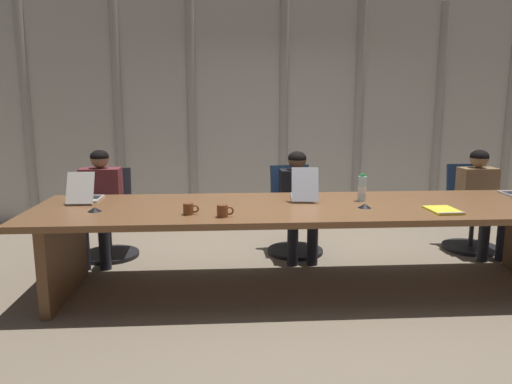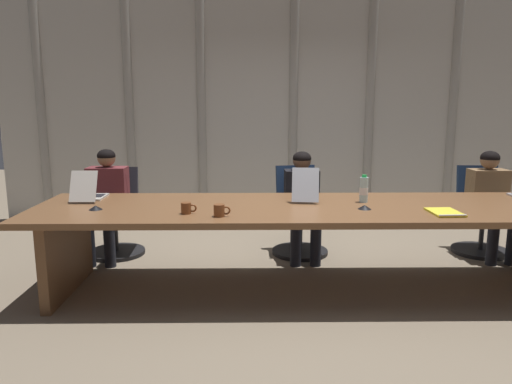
{
  "view_description": "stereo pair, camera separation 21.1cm",
  "coord_description": "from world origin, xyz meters",
  "px_view_note": "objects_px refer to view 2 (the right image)",
  "views": [
    {
      "loc": [
        -0.73,
        -3.93,
        1.6
      ],
      "look_at": [
        -0.47,
        0.1,
        0.85
      ],
      "focal_mm": 33.48,
      "sensor_mm": 36.0,
      "label": 1
    },
    {
      "loc": [
        -0.52,
        -3.93,
        1.6
      ],
      "look_at": [
        -0.47,
        0.1,
        0.85
      ],
      "focal_mm": 33.48,
      "sensor_mm": 36.0,
      "label": 2
    }
  ],
  "objects_px": {
    "person_left_mid": "(303,199)",
    "coffee_mug_far": "(220,210)",
    "laptop_left_end": "(89,194)",
    "person_center": "(491,198)",
    "office_chair_left_mid": "(299,221)",
    "conference_mic_middle": "(95,208)",
    "water_bottle_primary": "(364,190)",
    "person_left_end": "(106,198)",
    "coffee_mug_near": "(187,208)",
    "conference_mic_left_side": "(365,207)",
    "office_chair_left_end": "(116,222)",
    "spiral_notepad": "(445,212)",
    "laptop_left_mid": "(305,193)",
    "office_chair_center": "(481,221)"
  },
  "relations": [
    {
      "from": "laptop_left_end",
      "to": "office_chair_left_mid",
      "type": "bearing_deg",
      "value": -68.09
    },
    {
      "from": "person_center",
      "to": "coffee_mug_far",
      "type": "distance_m",
      "value": 3.05
    },
    {
      "from": "office_chair_left_end",
      "to": "person_left_end",
      "type": "bearing_deg",
      "value": -18.7
    },
    {
      "from": "office_chair_left_end",
      "to": "water_bottle_primary",
      "type": "height_order",
      "value": "water_bottle_primary"
    },
    {
      "from": "office_chair_left_end",
      "to": "person_left_mid",
      "type": "bearing_deg",
      "value": 82.68
    },
    {
      "from": "coffee_mug_near",
      "to": "person_left_end",
      "type": "bearing_deg",
      "value": 129.49
    },
    {
      "from": "conference_mic_left_side",
      "to": "spiral_notepad",
      "type": "distance_m",
      "value": 0.62
    },
    {
      "from": "office_chair_left_mid",
      "to": "coffee_mug_near",
      "type": "xyz_separation_m",
      "value": [
        -1.03,
        -1.36,
        0.45
      ]
    },
    {
      "from": "water_bottle_primary",
      "to": "conference_mic_middle",
      "type": "xyz_separation_m",
      "value": [
        -2.25,
        -0.27,
        -0.09
      ]
    },
    {
      "from": "coffee_mug_near",
      "to": "conference_mic_middle",
      "type": "height_order",
      "value": "coffee_mug_near"
    },
    {
      "from": "office_chair_left_mid",
      "to": "conference_mic_middle",
      "type": "bearing_deg",
      "value": -65.52
    },
    {
      "from": "coffee_mug_near",
      "to": "office_chair_left_mid",
      "type": "bearing_deg",
      "value": 52.94
    },
    {
      "from": "office_chair_left_end",
      "to": "person_left_mid",
      "type": "relative_size",
      "value": 0.83
    },
    {
      "from": "coffee_mug_far",
      "to": "office_chair_center",
      "type": "bearing_deg",
      "value": 28.0
    },
    {
      "from": "office_chair_center",
      "to": "person_left_mid",
      "type": "xyz_separation_m",
      "value": [
        -1.97,
        -0.16,
        0.28
      ]
    },
    {
      "from": "person_left_end",
      "to": "laptop_left_mid",
      "type": "bearing_deg",
      "value": 72.21
    },
    {
      "from": "person_left_mid",
      "to": "person_center",
      "type": "bearing_deg",
      "value": 88.62
    },
    {
      "from": "office_chair_left_mid",
      "to": "person_left_end",
      "type": "height_order",
      "value": "person_left_end"
    },
    {
      "from": "laptop_left_end",
      "to": "office_chair_left_end",
      "type": "distance_m",
      "value": 0.91
    },
    {
      "from": "conference_mic_left_side",
      "to": "laptop_left_end",
      "type": "bearing_deg",
      "value": 169.83
    },
    {
      "from": "laptop_left_end",
      "to": "coffee_mug_far",
      "type": "distance_m",
      "value": 1.38
    },
    {
      "from": "office_chair_left_end",
      "to": "coffee_mug_near",
      "type": "bearing_deg",
      "value": 32.22
    },
    {
      "from": "person_left_end",
      "to": "water_bottle_primary",
      "type": "xyz_separation_m",
      "value": [
        2.48,
        -0.77,
        0.22
      ]
    },
    {
      "from": "office_chair_left_end",
      "to": "office_chair_left_mid",
      "type": "height_order",
      "value": "office_chair_left_mid"
    },
    {
      "from": "laptop_left_mid",
      "to": "spiral_notepad",
      "type": "height_order",
      "value": "laptop_left_mid"
    },
    {
      "from": "laptop_left_mid",
      "to": "office_chair_center",
      "type": "relative_size",
      "value": 0.5
    },
    {
      "from": "water_bottle_primary",
      "to": "conference_mic_left_side",
      "type": "xyz_separation_m",
      "value": [
        -0.06,
        -0.28,
        -0.09
      ]
    },
    {
      "from": "person_left_end",
      "to": "coffee_mug_near",
      "type": "bearing_deg",
      "value": 40.05
    },
    {
      "from": "laptop_left_end",
      "to": "spiral_notepad",
      "type": "bearing_deg",
      "value": -101.06
    },
    {
      "from": "water_bottle_primary",
      "to": "conference_mic_middle",
      "type": "distance_m",
      "value": 2.27
    },
    {
      "from": "person_left_end",
      "to": "conference_mic_left_side",
      "type": "xyz_separation_m",
      "value": [
        2.43,
        -1.06,
        0.13
      ]
    },
    {
      "from": "conference_mic_left_side",
      "to": "office_chair_left_mid",
      "type": "bearing_deg",
      "value": 108.45
    },
    {
      "from": "office_chair_left_mid",
      "to": "person_center",
      "type": "height_order",
      "value": "person_center"
    },
    {
      "from": "water_bottle_primary",
      "to": "conference_mic_middle",
      "type": "relative_size",
      "value": 2.2
    },
    {
      "from": "person_center",
      "to": "coffee_mug_near",
      "type": "distance_m",
      "value": 3.25
    },
    {
      "from": "person_center",
      "to": "conference_mic_middle",
      "type": "relative_size",
      "value": 10.13
    },
    {
      "from": "person_left_end",
      "to": "coffee_mug_far",
      "type": "relative_size",
      "value": 8.75
    },
    {
      "from": "laptop_left_end",
      "to": "person_center",
      "type": "distance_m",
      "value": 4.02
    },
    {
      "from": "water_bottle_primary",
      "to": "office_chair_left_mid",
      "type": "bearing_deg",
      "value": 116.35
    },
    {
      "from": "person_left_end",
      "to": "spiral_notepad",
      "type": "bearing_deg",
      "value": 68.57
    },
    {
      "from": "laptop_left_end",
      "to": "person_left_end",
      "type": "bearing_deg",
      "value": 4.37
    },
    {
      "from": "office_chair_center",
      "to": "conference_mic_middle",
      "type": "xyz_separation_m",
      "value": [
        -3.77,
        -1.21,
        0.42
      ]
    },
    {
      "from": "person_left_mid",
      "to": "water_bottle_primary",
      "type": "bearing_deg",
      "value": 28.74
    },
    {
      "from": "laptop_left_end",
      "to": "laptop_left_mid",
      "type": "relative_size",
      "value": 0.91
    },
    {
      "from": "coffee_mug_near",
      "to": "laptop_left_end",
      "type": "bearing_deg",
      "value": 148.76
    },
    {
      "from": "person_left_mid",
      "to": "water_bottle_primary",
      "type": "xyz_separation_m",
      "value": [
        0.45,
        -0.77,
        0.23
      ]
    },
    {
      "from": "person_center",
      "to": "water_bottle_primary",
      "type": "xyz_separation_m",
      "value": [
        -1.53,
        -0.77,
        0.23
      ]
    },
    {
      "from": "person_left_mid",
      "to": "coffee_mug_far",
      "type": "bearing_deg",
      "value": -32.5
    },
    {
      "from": "water_bottle_primary",
      "to": "coffee_mug_near",
      "type": "bearing_deg",
      "value": -163.91
    },
    {
      "from": "laptop_left_end",
      "to": "coffee_mug_near",
      "type": "distance_m",
      "value": 1.11
    }
  ]
}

